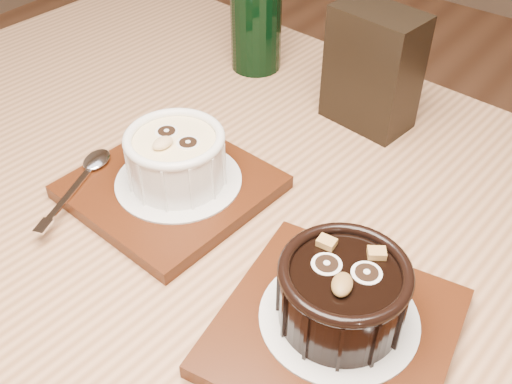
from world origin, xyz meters
TOP-DOWN VIEW (x-y plane):
  - table at (0.25, 0.09)m, footprint 1.25×0.88m
  - tray_left at (0.13, 0.12)m, footprint 0.19×0.19m
  - doily_left at (0.14, 0.13)m, footprint 0.13×0.13m
  - ramekin_white at (0.14, 0.13)m, footprint 0.10×0.10m
  - spoon_left at (0.06, 0.06)m, footprint 0.07×0.13m
  - tray_right at (0.36, 0.07)m, footprint 0.21×0.21m
  - doily_right at (0.36, 0.08)m, footprint 0.13×0.13m
  - ramekin_dark at (0.36, 0.08)m, footprint 0.10×0.10m
  - condiment_stand at (0.22, 0.36)m, footprint 0.11×0.07m

SIDE VIEW (x-z plane):
  - table at x=0.25m, z-range 0.28..1.03m
  - tray_left at x=0.13m, z-range 0.75..0.76m
  - tray_right at x=0.36m, z-range 0.75..0.76m
  - doily_left at x=0.14m, z-range 0.77..0.77m
  - doily_right at x=0.36m, z-range 0.77..0.77m
  - spoon_left at x=0.06m, z-range 0.77..0.77m
  - ramekin_white at x=0.14m, z-range 0.77..0.83m
  - ramekin_dark at x=0.36m, z-range 0.77..0.83m
  - condiment_stand at x=0.22m, z-range 0.75..0.89m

